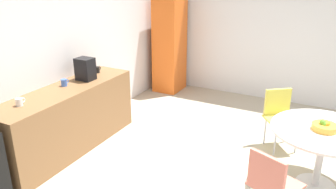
# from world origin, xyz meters

# --- Properties ---
(ground_plane) EXTENTS (6.00, 6.00, 0.00)m
(ground_plane) POSITION_xyz_m (0.00, 0.00, 0.00)
(ground_plane) COLOR #B2A893
(wall_back) EXTENTS (6.00, 0.10, 2.60)m
(wall_back) POSITION_xyz_m (0.00, 3.00, 1.30)
(wall_back) COLOR silver
(wall_back) RESTS_ON ground_plane
(wall_side_right) EXTENTS (0.10, 6.00, 2.60)m
(wall_side_right) POSITION_xyz_m (3.00, 0.00, 1.30)
(wall_side_right) COLOR silver
(wall_side_right) RESTS_ON ground_plane
(counter_block) EXTENTS (2.21, 0.60, 0.90)m
(counter_block) POSITION_xyz_m (-0.32, 2.65, 0.45)
(counter_block) COLOR brown
(counter_block) RESTS_ON ground_plane
(locker_cabinet) EXTENTS (0.60, 0.50, 1.88)m
(locker_cabinet) POSITION_xyz_m (2.55, 2.55, 0.94)
(locker_cabinet) COLOR orange
(locker_cabinet) RESTS_ON ground_plane
(round_table) EXTENTS (1.16, 1.16, 0.74)m
(round_table) POSITION_xyz_m (0.33, -0.53, 0.62)
(round_table) COLOR silver
(round_table) RESTS_ON ground_plane
(chair_yellow) EXTENTS (0.59, 0.59, 0.83)m
(chair_yellow) POSITION_xyz_m (1.12, 0.08, 0.52)
(chair_yellow) COLOR silver
(chair_yellow) RESTS_ON ground_plane
(chair_coral) EXTENTS (0.55, 0.55, 0.83)m
(chair_coral) POSITION_xyz_m (-0.59, -0.15, 0.52)
(chair_coral) COLOR silver
(chair_coral) RESTS_ON ground_plane
(fruit_bowl) EXTENTS (0.27, 0.27, 0.13)m
(fruit_bowl) POSITION_xyz_m (0.30, -0.52, 0.79)
(fruit_bowl) COLOR gold
(fruit_bowl) RESTS_ON round_table
(mug_white) EXTENTS (0.13, 0.08, 0.09)m
(mug_white) POSITION_xyz_m (-1.01, 2.69, 0.95)
(mug_white) COLOR white
(mug_white) RESTS_ON counter_block
(mug_green) EXTENTS (0.13, 0.08, 0.09)m
(mug_green) POSITION_xyz_m (0.47, 2.73, 0.95)
(mug_green) COLOR black
(mug_green) RESTS_ON counter_block
(mug_red) EXTENTS (0.13, 0.08, 0.09)m
(mug_red) POSITION_xyz_m (-0.24, 2.73, 0.95)
(mug_red) COLOR #3F66BF
(mug_red) RESTS_ON counter_block
(coffee_maker) EXTENTS (0.20, 0.24, 0.32)m
(coffee_maker) POSITION_xyz_m (0.11, 2.65, 1.06)
(coffee_maker) COLOR black
(coffee_maker) RESTS_ON counter_block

